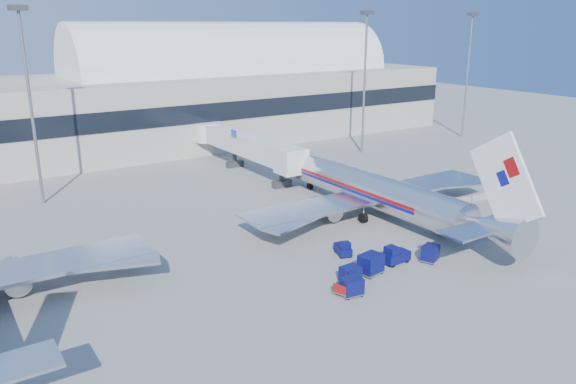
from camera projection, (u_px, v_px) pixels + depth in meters
ground at (328, 248)px, 53.88m from camera, size 260.00×260.00×0.00m
terminal at (47, 110)px, 89.22m from camera, size 170.00×28.15×21.00m
airliner_main at (376, 191)px, 61.92m from camera, size 32.00×37.26×12.07m
jetbridge_near at (241, 144)px, 81.37m from camera, size 4.40×27.50×6.25m
mast_west at (27, 78)px, 63.01m from camera, size 2.00×1.20×22.60m
mast_east at (365, 62)px, 89.44m from camera, size 2.00×1.20×22.60m
mast_far_east at (469, 57)px, 102.66m from camera, size 2.00×1.20×22.60m
barrier_near at (442, 206)px, 64.86m from camera, size 3.00×0.55×0.90m
barrier_mid at (461, 201)px, 66.60m from camera, size 3.00×0.55×0.90m
barrier_far at (479, 196)px, 68.35m from camera, size 3.00×0.55×0.90m
tug_lead at (395, 255)px, 50.16m from camera, size 2.64×1.41×1.69m
tug_right at (448, 228)px, 57.09m from camera, size 2.63×2.43×1.57m
tug_left at (343, 249)px, 51.92m from camera, size 1.75×2.44×1.43m
cart_train_a at (371, 264)px, 47.89m from camera, size 2.28×1.88×1.81m
cart_train_b at (350, 274)px, 46.31m from camera, size 1.71×1.34×1.46m
cart_train_c at (352, 286)px, 44.14m from camera, size 1.86×1.52×1.49m
cart_solo_near at (430, 253)px, 50.54m from camera, size 2.07×1.86×1.50m
cart_solo_far at (476, 228)px, 56.54m from camera, size 2.05×1.72×1.59m
cart_open_red at (347, 289)px, 44.62m from camera, size 2.38×2.01×0.54m
ramp_worker at (509, 237)px, 53.84m from camera, size 0.79×0.84×1.92m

